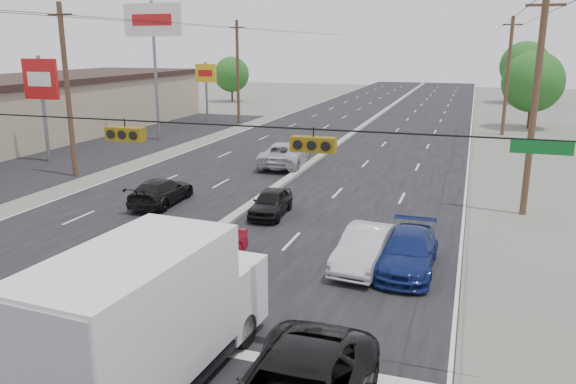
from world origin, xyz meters
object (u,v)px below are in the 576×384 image
Objects in this scene: tree_right_far at (525,66)px; red_sedan at (205,252)px; pole_sign_far at (206,78)px; queue_car_d at (408,252)px; pole_sign_billboard at (153,29)px; box_truck at (151,316)px; utility_pole_right_b at (535,104)px; oncoming_far at (286,154)px; pole_sign_mid at (41,85)px; tree_left_far at (232,74)px; queue_car_b at (366,248)px; tan_sedan at (106,318)px; tree_right_mid at (533,82)px; utility_pole_left_c at (238,71)px; utility_pole_left_b at (67,90)px; queue_car_a at (271,203)px; utility_pole_right_c at (508,76)px; oncoming_near at (161,192)px.

red_sedan is (-14.60, -65.69, -4.29)m from tree_right_far.
pole_sign_far is 1.31× the size of queue_car_d.
box_truck is at bearing -59.40° from pole_sign_billboard.
queue_car_d is (-4.34, -8.50, -4.44)m from utility_pole_right_b.
box_truck is 1.27× the size of oncoming_far.
pole_sign_billboard is at bearing 75.96° from pole_sign_mid.
tree_left_far reaches higher than box_truck.
box_truck is 1.69× the size of queue_car_b.
red_sedan is (0.00, 5.62, -0.22)m from tan_sedan.
box_truck is at bearing -103.64° from tree_right_mid.
utility_pole_left_c is 1.23× the size of tree_right_far.
utility_pole_left_b is 2.79× the size of queue_car_a.
utility_pole_right_b is 30.20m from pole_sign_billboard.
queue_car_d is at bearing -97.39° from utility_pole_right_c.
queue_car_b is at bearing -56.00° from pole_sign_far.
utility_pole_left_c is 27.96m from tree_right_mid.
oncoming_near is at bearing 115.08° from tan_sedan.
utility_pole_left_c is at bearing -169.70° from tree_right_mid.
pole_sign_billboard reaches higher than tree_right_mid.
utility_pole_left_b is 2.36× the size of queue_car_b.
oncoming_far is at bearing 105.32° from box_truck.
oncoming_near is at bearing -109.12° from tree_right_far.
box_truck is 15.78m from oncoming_near.
pole_sign_mid is at bearing 174.19° from utility_pole_right_b.
tan_sedan is 1.46× the size of queue_car_b.
oncoming_near is (-11.09, 4.85, -0.05)m from queue_car_b.
queue_car_b is at bearing 153.59° from oncoming_near.
utility_pole_right_c reaches higher than oncoming_far.
red_sedan is at bearing 94.62° from oncoming_far.
oncoming_near is at bearing -68.04° from pole_sign_far.
tree_left_far is at bearing 115.41° from utility_pole_left_c.
pole_sign_far is (-3.50, 25.00, -0.70)m from utility_pole_left_b.
tan_sedan is 1.51× the size of red_sedan.
pole_sign_billboard reaches higher than queue_car_b.
oncoming_near is at bearing -119.84° from tree_right_mid.
oncoming_near is (-19.39, -33.80, -3.69)m from tree_right_mid.
box_truck reaches higher than queue_car_a.
pole_sign_far is 39.88m from red_sedan.
utility_pole_right_c is at bearing -123.17° from oncoming_near.
pole_sign_billboard is 34.35m from tree_right_mid.
pole_sign_mid is at bearing 155.52° from queue_car_a.
box_truck reaches higher than oncoming_near.
utility_pole_right_c is 1.40× the size of tree_right_mid.
tan_sedan is (17.40, -41.31, -3.51)m from pole_sign_far.
queue_car_a is 5.79m from oncoming_near.
queue_car_b is at bearing -46.03° from queue_car_a.
pole_sign_mid is 27.01m from tan_sedan.
utility_pole_right_c is 2.18× the size of queue_car_d.
pole_sign_billboard is 1.95× the size of oncoming_far.
box_truck is at bearing -117.34° from queue_car_d.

